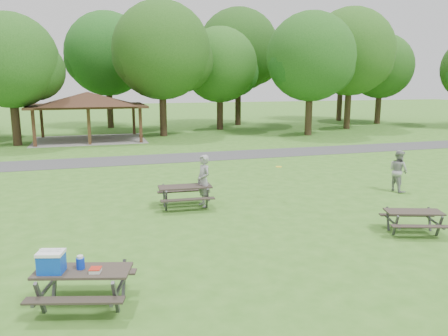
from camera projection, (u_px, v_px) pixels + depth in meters
ground at (231, 238)px, 12.98m from camera, size 160.00×160.00×0.00m
asphalt_path at (160, 159)px, 26.12m from camera, size 120.00×3.20×0.02m
pavilion at (88, 101)px, 33.77m from camera, size 8.60×7.01×3.76m
tree_row_d at (12, 64)px, 30.46m from camera, size 6.93×6.60×9.27m
tree_row_e at (163, 53)px, 35.73m from camera, size 8.40×8.00×11.02m
tree_row_f at (221, 67)px, 40.90m from camera, size 7.35×7.00×9.55m
tree_row_g at (312, 60)px, 36.41m from camera, size 7.77×7.40×10.25m
tree_row_h at (351, 55)px, 41.26m from camera, size 8.61×8.20×11.37m
tree_row_i at (381, 68)px, 46.46m from camera, size 7.14×6.80×9.52m
tree_deep_b at (108, 56)px, 42.09m from camera, size 8.40×8.00×11.13m
tree_deep_c at (239, 52)px, 44.73m from camera, size 8.82×8.40×11.90m
tree_deep_d at (342, 59)px, 49.90m from camera, size 8.40×8.00×11.27m
picnic_table_near at (73, 272)px, 8.87m from camera, size 2.27×2.00×1.34m
picnic_table_middle at (185, 191)px, 16.00m from camera, size 2.02×1.66×0.84m
picnic_table_far at (413, 216)px, 13.30m from camera, size 2.01×1.81×0.73m
frisbee_in_flight at (279, 167)px, 16.80m from camera, size 0.30×0.30×0.02m
frisbee_thrower at (204, 181)px, 16.10m from camera, size 0.62×0.79×1.93m
frisbee_catcher at (398, 171)px, 18.30m from camera, size 0.76×0.93×1.76m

